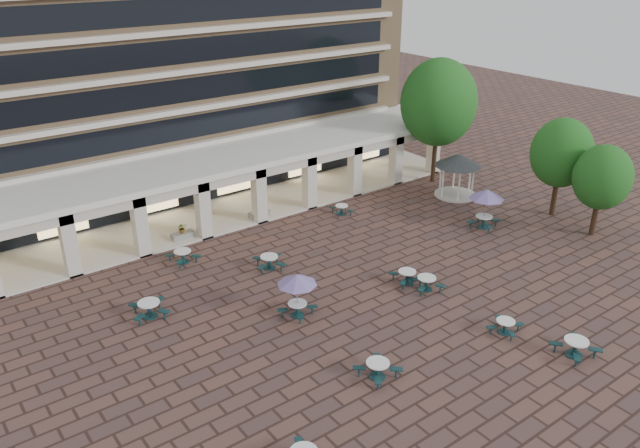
# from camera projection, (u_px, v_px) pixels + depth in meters

# --- Properties ---
(ground) EXTENTS (120.00, 120.00, 0.00)m
(ground) POSITION_uv_depth(u_px,v_px,m) (349.00, 308.00, 33.02)
(ground) COLOR brown
(ground) RESTS_ON ground
(apartment_building) EXTENTS (40.00, 15.50, 25.20)m
(apartment_building) POSITION_uv_depth(u_px,v_px,m) (137.00, 16.00, 46.41)
(apartment_building) COLOR tan
(apartment_building) RESTS_ON ground
(retail_arcade) EXTENTS (42.00, 6.60, 4.40)m
(retail_arcade) POSITION_uv_depth(u_px,v_px,m) (214.00, 177.00, 42.59)
(retail_arcade) COLOR white
(retail_arcade) RESTS_ON ground
(picnic_table_2) EXTENTS (1.86, 1.86, 0.70)m
(picnic_table_2) POSITION_uv_depth(u_px,v_px,m) (505.00, 325.00, 30.78)
(picnic_table_2) COLOR #123537
(picnic_table_2) RESTS_ON ground
(picnic_table_3) EXTENTS (2.06, 2.06, 0.84)m
(picnic_table_3) POSITION_uv_depth(u_px,v_px,m) (576.00, 346.00, 29.05)
(picnic_table_3) COLOR #123537
(picnic_table_3) RESTS_ON ground
(picnic_table_5) EXTENTS (1.90, 1.90, 0.79)m
(picnic_table_5) POSITION_uv_depth(u_px,v_px,m) (378.00, 368.00, 27.61)
(picnic_table_5) COLOR #123537
(picnic_table_5) RESTS_ON ground
(picnic_table_6) EXTENTS (2.08, 2.08, 2.41)m
(picnic_table_6) POSITION_uv_depth(u_px,v_px,m) (297.00, 281.00, 31.52)
(picnic_table_6) COLOR #123537
(picnic_table_6) RESTS_ON ground
(picnic_table_7) EXTENTS (2.10, 2.10, 0.78)m
(picnic_table_7) POSITION_uv_depth(u_px,v_px,m) (426.00, 282.00, 34.57)
(picnic_table_7) COLOR #123537
(picnic_table_7) RESTS_ON ground
(picnic_table_8) EXTENTS (2.16, 2.16, 0.85)m
(picnic_table_8) POSITION_uv_depth(u_px,v_px,m) (149.00, 308.00, 32.07)
(picnic_table_8) COLOR #123537
(picnic_table_8) RESTS_ON ground
(picnic_table_9) EXTENTS (2.14, 2.14, 0.79)m
(picnic_table_9) POSITION_uv_depth(u_px,v_px,m) (269.00, 261.00, 36.84)
(picnic_table_9) COLOR #123537
(picnic_table_9) RESTS_ON ground
(picnic_table_10) EXTENTS (1.97, 1.97, 0.76)m
(picnic_table_10) POSITION_uv_depth(u_px,v_px,m) (407.00, 276.00, 35.26)
(picnic_table_10) COLOR #123537
(picnic_table_10) RESTS_ON ground
(picnic_table_11) EXTENTS (2.37, 2.37, 2.74)m
(picnic_table_11) POSITION_uv_depth(u_px,v_px,m) (487.00, 196.00, 41.32)
(picnic_table_11) COLOR #123537
(picnic_table_11) RESTS_ON ground
(picnic_table_12) EXTENTS (1.86, 1.86, 0.77)m
(picnic_table_12) POSITION_uv_depth(u_px,v_px,m) (183.00, 255.00, 37.53)
(picnic_table_12) COLOR #123537
(picnic_table_12) RESTS_ON ground
(picnic_table_13) EXTENTS (1.77, 1.77, 0.67)m
(picnic_table_13) POSITION_uv_depth(u_px,v_px,m) (342.00, 209.00, 44.19)
(picnic_table_13) COLOR #123537
(picnic_table_13) RESTS_ON ground
(gazebo) EXTENTS (3.53, 3.53, 3.29)m
(gazebo) POSITION_uv_depth(u_px,v_px,m) (458.00, 165.00, 46.57)
(gazebo) COLOR beige
(gazebo) RESTS_ON ground
(tree_east_a) EXTENTS (4.19, 4.19, 6.98)m
(tree_east_a) POSITION_uv_depth(u_px,v_px,m) (562.00, 153.00, 42.43)
(tree_east_a) COLOR #382416
(tree_east_a) RESTS_ON ground
(tree_east_b) EXTENTS (3.68, 3.68, 6.14)m
(tree_east_b) POSITION_uv_depth(u_px,v_px,m) (602.00, 177.00, 39.66)
(tree_east_b) COLOR #382416
(tree_east_b) RESTS_ON ground
(tree_east_c) EXTENTS (5.89, 5.89, 9.81)m
(tree_east_c) POSITION_uv_depth(u_px,v_px,m) (439.00, 103.00, 47.79)
(tree_east_c) COLOR #382416
(tree_east_c) RESTS_ON ground
(planter_left) EXTENTS (1.50, 0.69, 1.18)m
(planter_left) POSITION_uv_depth(u_px,v_px,m) (183.00, 233.00, 40.39)
(planter_left) COLOR gray
(planter_left) RESTS_ON ground
(planter_right) EXTENTS (1.50, 0.81, 1.36)m
(planter_right) POSITION_uv_depth(u_px,v_px,m) (259.00, 210.00, 43.49)
(planter_right) COLOR gray
(planter_right) RESTS_ON ground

